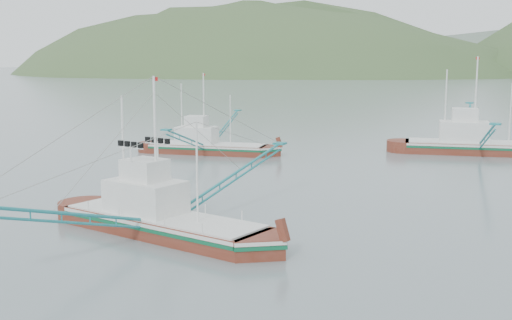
% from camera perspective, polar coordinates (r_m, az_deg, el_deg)
% --- Properties ---
extents(ground, '(1200.00, 1200.00, 0.00)m').
position_cam_1_polar(ground, '(37.87, -4.03, -6.06)').
color(ground, slate).
rests_on(ground, ground).
extents(main_boat, '(13.47, 23.50, 9.59)m').
position_cam_1_polar(main_boat, '(36.59, -8.51, -4.04)').
color(main_boat, '#5F2214').
rests_on(main_boat, ground).
extents(bg_boat_right, '(15.33, 26.52, 10.87)m').
position_cam_1_polar(bg_boat_right, '(70.70, 19.06, 2.07)').
color(bg_boat_right, '#5F2214').
rests_on(bg_boat_right, ground).
extents(bg_boat_left, '(12.73, 22.07, 9.03)m').
position_cam_1_polar(bg_boat_left, '(67.26, -4.41, 1.90)').
color(bg_boat_left, '#5F2214').
rests_on(bg_boat_left, ground).
extents(headland_left, '(448.00, 308.00, 210.00)m').
position_cam_1_polar(headland_left, '(439.11, -0.69, 7.68)').
color(headland_left, '#3B552C').
rests_on(headland_left, ground).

